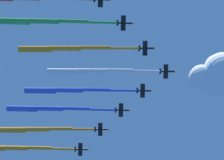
# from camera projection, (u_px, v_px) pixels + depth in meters

# --- Properties ---
(jet_lead) EXTENTS (74.13, 14.31, 4.46)m
(jet_lead) POSITION_uv_depth(u_px,v_px,m) (89.00, 71.00, 253.93)
(jet_lead) COLOR black
(jet_port_inner) EXTENTS (76.00, 14.70, 4.52)m
(jet_port_inner) POSITION_uv_depth(u_px,v_px,m) (66.00, 90.00, 262.08)
(jet_port_inner) COLOR black
(jet_starboard_inner) EXTENTS (77.03, 14.08, 4.45)m
(jet_starboard_inner) POSITION_uv_depth(u_px,v_px,m) (63.00, 49.00, 248.32)
(jet_starboard_inner) COLOR black
(jet_port_mid) EXTENTS (75.22, 15.70, 4.51)m
(jet_port_mid) POSITION_uv_depth(u_px,v_px,m) (47.00, 109.00, 268.58)
(jet_port_mid) COLOR black
(jet_starboard_mid) EXTENTS (76.02, 15.79, 4.50)m
(jet_starboard_mid) POSITION_uv_depth(u_px,v_px,m) (41.00, 21.00, 243.36)
(jet_starboard_mid) COLOR black
(jet_port_outer) EXTENTS (68.52, 13.23, 4.47)m
(jet_port_outer) POSITION_uv_depth(u_px,v_px,m) (35.00, 129.00, 275.09)
(jet_port_outer) COLOR black
(jet_trail_port) EXTENTS (70.93, 15.16, 4.50)m
(jet_trail_port) POSITION_uv_depth(u_px,v_px,m) (14.00, 148.00, 279.06)
(jet_trail_port) COLOR black
(cloud_puff) EXTENTS (35.39, 27.26, 23.36)m
(cloud_puff) POSITION_uv_depth(u_px,v_px,m) (222.00, 73.00, 246.61)
(cloud_puff) COLOR white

